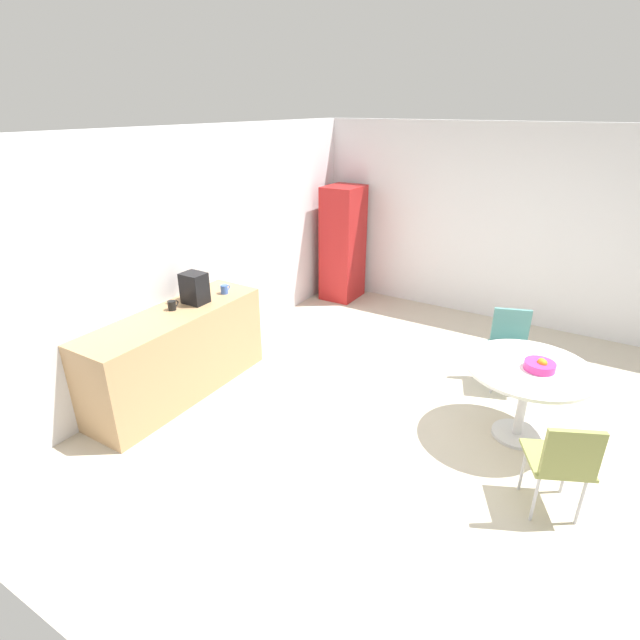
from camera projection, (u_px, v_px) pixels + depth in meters
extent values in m
plane|color=beige|center=(449.00, 433.00, 4.51)|extent=(6.00, 6.00, 0.00)
cube|color=silver|center=(198.00, 250.00, 5.40)|extent=(6.00, 0.10, 2.60)
cube|color=silver|center=(532.00, 229.00, 6.32)|extent=(0.10, 6.00, 2.60)
cube|color=tan|center=(177.00, 354.00, 4.98)|extent=(2.01, 0.60, 0.90)
cube|color=#B21E1E|center=(343.00, 244.00, 7.36)|extent=(0.60, 0.50, 1.71)
cylinder|color=silver|center=(516.00, 434.00, 4.47)|extent=(0.44, 0.44, 0.03)
cylinder|color=silver|center=(523.00, 401.00, 4.32)|extent=(0.08, 0.08, 0.69)
cylinder|color=white|center=(530.00, 368.00, 4.19)|extent=(1.08, 1.08, 0.03)
cylinder|color=silver|center=(523.00, 468.00, 3.77)|extent=(0.02, 0.02, 0.42)
cylinder|color=silver|center=(565.00, 471.00, 3.74)|extent=(0.02, 0.02, 0.42)
cylinder|color=silver|center=(535.00, 498.00, 3.48)|extent=(0.02, 0.02, 0.42)
cylinder|color=silver|center=(581.00, 501.00, 3.45)|extent=(0.02, 0.02, 0.42)
cube|color=#8C934C|center=(557.00, 459.00, 3.52)|extent=(0.56, 0.56, 0.03)
cube|color=#8C934C|center=(572.00, 454.00, 3.26)|extent=(0.20, 0.36, 0.38)
cylinder|color=silver|center=(525.00, 379.00, 4.99)|extent=(0.02, 0.02, 0.42)
cylinder|color=silver|center=(493.00, 375.00, 5.05)|extent=(0.02, 0.02, 0.42)
cylinder|color=silver|center=(520.00, 364.00, 5.27)|extent=(0.02, 0.02, 0.42)
cylinder|color=silver|center=(490.00, 361.00, 5.33)|extent=(0.02, 0.02, 0.42)
cube|color=teal|center=(510.00, 351.00, 5.07)|extent=(0.54, 0.54, 0.03)
cube|color=teal|center=(511.00, 326.00, 5.15)|extent=(0.16, 0.37, 0.38)
cylinder|color=#D8338C|center=(540.00, 366.00, 4.12)|extent=(0.26, 0.26, 0.07)
sphere|color=orange|center=(543.00, 363.00, 4.09)|extent=(0.07, 0.07, 0.07)
sphere|color=orange|center=(542.00, 362.00, 4.10)|extent=(0.07, 0.07, 0.07)
cylinder|color=#3F66BF|center=(224.00, 289.00, 5.28)|extent=(0.08, 0.08, 0.09)
torus|color=#3F66BF|center=(228.00, 287.00, 5.32)|extent=(0.06, 0.01, 0.06)
cylinder|color=black|center=(172.00, 305.00, 4.86)|extent=(0.08, 0.08, 0.09)
torus|color=black|center=(176.00, 303.00, 4.90)|extent=(0.06, 0.01, 0.06)
cube|color=black|center=(195.00, 288.00, 4.99)|extent=(0.20, 0.24, 0.32)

